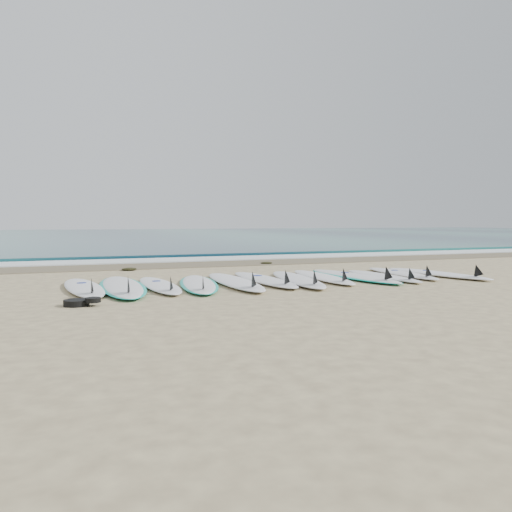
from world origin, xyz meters
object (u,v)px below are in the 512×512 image
object	(u,v)px
leash_coil	(80,302)
surfboard_11	(439,273)
surfboard_6	(298,279)
surfboard_0	(84,287)

from	to	relation	value
leash_coil	surfboard_11	bearing A→B (deg)	9.80
surfboard_6	leash_coil	distance (m)	3.92
surfboard_0	surfboard_6	size ratio (longest dim) A/B	0.93
surfboard_0	surfboard_11	xyz separation A→B (m)	(6.68, -0.30, -0.00)
surfboard_11	surfboard_0	bearing A→B (deg)	169.03
surfboard_11	surfboard_6	bearing A→B (deg)	169.96
surfboard_6	surfboard_0	bearing A→B (deg)	-174.35
surfboard_6	leash_coil	world-z (taller)	surfboard_6
surfboard_6	leash_coil	xyz separation A→B (m)	(-3.71, -1.26, -0.01)
surfboard_6	leash_coil	size ratio (longest dim) A/B	6.10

